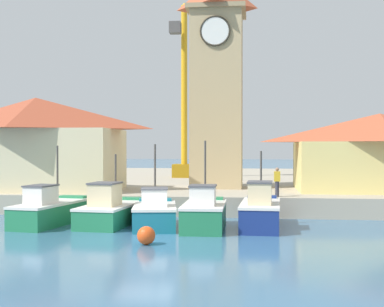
{
  "coord_description": "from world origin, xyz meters",
  "views": [
    {
      "loc": [
        4.72,
        -22.79,
        3.87
      ],
      "look_at": [
        1.11,
        8.36,
        3.5
      ],
      "focal_mm": 50.0,
      "sensor_mm": 36.0,
      "label": 1
    }
  ],
  "objects_px": {
    "clock_tower": "(217,77)",
    "fishing_boat_far_left": "(50,210)",
    "port_crane_near": "(186,109)",
    "fishing_boat_left_outer": "(111,211)",
    "mooring_buoy": "(146,235)",
    "warehouse_left": "(36,143)",
    "warehouse_right": "(380,151)",
    "fishing_boat_center": "(260,212)",
    "fishing_boat_mid_left": "(204,213)",
    "fishing_boat_left_inner": "(155,213)",
    "dock_worker_near_tower": "(277,182)"
  },
  "relations": [
    {
      "from": "fishing_boat_far_left",
      "to": "mooring_buoy",
      "type": "bearing_deg",
      "value": -39.48
    },
    {
      "from": "warehouse_right",
      "to": "fishing_boat_left_outer",
      "type": "bearing_deg",
      "value": -149.08
    },
    {
      "from": "fishing_boat_left_inner",
      "to": "fishing_boat_center",
      "type": "relative_size",
      "value": 0.87
    },
    {
      "from": "fishing_boat_left_inner",
      "to": "fishing_boat_mid_left",
      "type": "xyz_separation_m",
      "value": [
        2.41,
        -0.27,
        0.06
      ]
    },
    {
      "from": "warehouse_right",
      "to": "clock_tower",
      "type": "bearing_deg",
      "value": 172.54
    },
    {
      "from": "fishing_boat_far_left",
      "to": "fishing_boat_center",
      "type": "xyz_separation_m",
      "value": [
        10.42,
        0.17,
        0.07
      ]
    },
    {
      "from": "fishing_boat_mid_left",
      "to": "fishing_boat_left_inner",
      "type": "bearing_deg",
      "value": 173.68
    },
    {
      "from": "warehouse_left",
      "to": "port_crane_near",
      "type": "bearing_deg",
      "value": 63.55
    },
    {
      "from": "fishing_boat_center",
      "to": "mooring_buoy",
      "type": "relative_size",
      "value": 7.0
    },
    {
      "from": "fishing_boat_mid_left",
      "to": "warehouse_right",
      "type": "xyz_separation_m",
      "value": [
        10.24,
        9.88,
        2.87
      ]
    },
    {
      "from": "fishing_boat_center",
      "to": "warehouse_right",
      "type": "xyz_separation_m",
      "value": [
        7.59,
        9.13,
        2.84
      ]
    },
    {
      "from": "mooring_buoy",
      "to": "dock_worker_near_tower",
      "type": "height_order",
      "value": "dock_worker_near_tower"
    },
    {
      "from": "fishing_boat_center",
      "to": "mooring_buoy",
      "type": "bearing_deg",
      "value": -132.3
    },
    {
      "from": "port_crane_near",
      "to": "fishing_boat_far_left",
      "type": "bearing_deg",
      "value": -99.88
    },
    {
      "from": "clock_tower",
      "to": "fishing_boat_far_left",
      "type": "bearing_deg",
      "value": -125.48
    },
    {
      "from": "port_crane_near",
      "to": "dock_worker_near_tower",
      "type": "xyz_separation_m",
      "value": [
        7.41,
        -18.56,
        -5.34
      ]
    },
    {
      "from": "fishing_boat_left_outer",
      "to": "fishing_boat_mid_left",
      "type": "distance_m",
      "value": 4.85
    },
    {
      "from": "fishing_boat_left_outer",
      "to": "mooring_buoy",
      "type": "bearing_deg",
      "value": -60.99
    },
    {
      "from": "fishing_boat_left_inner",
      "to": "warehouse_right",
      "type": "xyz_separation_m",
      "value": [
        12.65,
        9.61,
        2.93
      ]
    },
    {
      "from": "fishing_boat_mid_left",
      "to": "clock_tower",
      "type": "height_order",
      "value": "clock_tower"
    },
    {
      "from": "dock_worker_near_tower",
      "to": "fishing_boat_left_inner",
      "type": "bearing_deg",
      "value": -143.05
    },
    {
      "from": "fishing_boat_mid_left",
      "to": "clock_tower",
      "type": "bearing_deg",
      "value": 90.88
    },
    {
      "from": "fishing_boat_mid_left",
      "to": "fishing_boat_far_left",
      "type": "bearing_deg",
      "value": 175.76
    },
    {
      "from": "warehouse_right",
      "to": "dock_worker_near_tower",
      "type": "bearing_deg",
      "value": -142.52
    },
    {
      "from": "dock_worker_near_tower",
      "to": "warehouse_left",
      "type": "bearing_deg",
      "value": 168.88
    },
    {
      "from": "fishing_boat_mid_left",
      "to": "port_crane_near",
      "type": "bearing_deg",
      "value": 99.25
    },
    {
      "from": "clock_tower",
      "to": "mooring_buoy",
      "type": "relative_size",
      "value": 21.78
    },
    {
      "from": "fishing_boat_far_left",
      "to": "mooring_buoy",
      "type": "distance_m",
      "value": 7.6
    },
    {
      "from": "fishing_boat_left_inner",
      "to": "warehouse_left",
      "type": "bearing_deg",
      "value": 140.6
    },
    {
      "from": "fishing_boat_left_outer",
      "to": "fishing_boat_mid_left",
      "type": "xyz_separation_m",
      "value": [
        4.76,
        -0.89,
        0.05
      ]
    },
    {
      "from": "fishing_boat_far_left",
      "to": "dock_worker_near_tower",
      "type": "bearing_deg",
      "value": 20.35
    },
    {
      "from": "fishing_boat_center",
      "to": "fishing_boat_left_outer",
      "type": "bearing_deg",
      "value": 178.9
    },
    {
      "from": "warehouse_right",
      "to": "port_crane_near",
      "type": "height_order",
      "value": "port_crane_near"
    },
    {
      "from": "port_crane_near",
      "to": "mooring_buoy",
      "type": "relative_size",
      "value": 21.57
    },
    {
      "from": "fishing_boat_left_outer",
      "to": "port_crane_near",
      "type": "height_order",
      "value": "port_crane_near"
    },
    {
      "from": "fishing_boat_left_inner",
      "to": "fishing_boat_mid_left",
      "type": "distance_m",
      "value": 2.43
    },
    {
      "from": "warehouse_left",
      "to": "mooring_buoy",
      "type": "distance_m",
      "value": 15.88
    },
    {
      "from": "fishing_boat_left_inner",
      "to": "fishing_boat_mid_left",
      "type": "bearing_deg",
      "value": -6.32
    },
    {
      "from": "clock_tower",
      "to": "port_crane_near",
      "type": "relative_size",
      "value": 1.01
    },
    {
      "from": "port_crane_near",
      "to": "mooring_buoy",
      "type": "bearing_deg",
      "value": -86.08
    },
    {
      "from": "warehouse_left",
      "to": "dock_worker_near_tower",
      "type": "height_order",
      "value": "warehouse_left"
    },
    {
      "from": "warehouse_left",
      "to": "mooring_buoy",
      "type": "relative_size",
      "value": 14.83
    },
    {
      "from": "fishing_boat_far_left",
      "to": "clock_tower",
      "type": "xyz_separation_m",
      "value": [
        7.6,
        10.67,
        7.95
      ]
    },
    {
      "from": "fishing_boat_left_outer",
      "to": "warehouse_left",
      "type": "xyz_separation_m",
      "value": [
        -6.79,
        6.89,
        3.45
      ]
    },
    {
      "from": "fishing_boat_center",
      "to": "dock_worker_near_tower",
      "type": "relative_size",
      "value": 3.17
    },
    {
      "from": "clock_tower",
      "to": "warehouse_right",
      "type": "xyz_separation_m",
      "value": [
        10.41,
        -1.36,
        -5.04
      ]
    },
    {
      "from": "warehouse_right",
      "to": "port_crane_near",
      "type": "distance_m",
      "value": 19.81
    },
    {
      "from": "fishing_boat_left_outer",
      "to": "port_crane_near",
      "type": "bearing_deg",
      "value": 87.55
    },
    {
      "from": "fishing_boat_left_outer",
      "to": "warehouse_right",
      "type": "bearing_deg",
      "value": 30.92
    },
    {
      "from": "warehouse_left",
      "to": "port_crane_near",
      "type": "xyz_separation_m",
      "value": [
        7.75,
        15.58,
        3.16
      ]
    }
  ]
}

